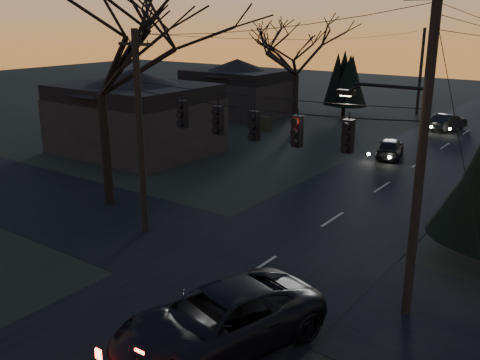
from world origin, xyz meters
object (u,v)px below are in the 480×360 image
Objects in this scene: utility_pole_left at (146,231)px; suv_near at (219,321)px; bare_tree_left at (98,47)px; sedan_oncoming_a at (390,148)px; sedan_oncoming_b at (448,122)px; utility_pole_far_l at (416,114)px; utility_pole_right at (405,313)px.

utility_pole_left is 1.38× the size of suv_near.
bare_tree_left reaches higher than sedan_oncoming_a.
sedan_oncoming_b is (-3.38, 34.86, -0.19)m from suv_near.
utility_pole_far_l is 2.09× the size of sedan_oncoming_a.
utility_pole_left is at bearing 180.00° from utility_pole_right.
sedan_oncoming_b is (0.58, 11.40, 0.01)m from sedan_oncoming_a.
sedan_oncoming_a is (8.05, 16.97, -6.95)m from bare_tree_left.
bare_tree_left is 20.02m from sedan_oncoming_a.
sedan_oncoming_a is at bearing 64.61° from bare_tree_left.
utility_pole_left is 2.22× the size of sedan_oncoming_a.
utility_pole_right is 37.79m from utility_pole_far_l.
utility_pole_left is at bearing -21.06° from bare_tree_left.
sedan_oncoming_a is (3.93, -17.45, 0.65)m from utility_pole_far_l.
utility_pole_far_l is at bearing 90.00° from utility_pole_left.
bare_tree_left is 2.69× the size of sedan_oncoming_b.
utility_pole_left is at bearing 64.20° from sedan_oncoming_a.
suv_near is at bearing 85.74° from sedan_oncoming_a.
utility_pole_left reaches higher than utility_pole_far_l.
utility_pole_right is at bearing -72.28° from utility_pole_far_l.
bare_tree_left reaches higher than utility_pole_far_l.
bare_tree_left reaches higher than sedan_oncoming_b.
utility_pole_right is 2.48× the size of sedan_oncoming_b.
utility_pole_left is 0.78× the size of bare_tree_left.
utility_pole_right is 0.92× the size of bare_tree_left.
sedan_oncoming_b reaches higher than sedan_oncoming_a.
utility_pole_far_l is 1.30× the size of suv_near.
sedan_oncoming_a is at bearing 100.23° from sedan_oncoming_b.
sedan_oncoming_a is at bearing 116.88° from suv_near.
utility_pole_right reaches higher than utility_pole_left.
utility_pole_far_l is at bearing 118.21° from suv_near.
bare_tree_left is (-4.12, 1.59, 7.60)m from utility_pole_left.
utility_pole_left is (-11.50, 0.00, 0.00)m from utility_pole_right.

